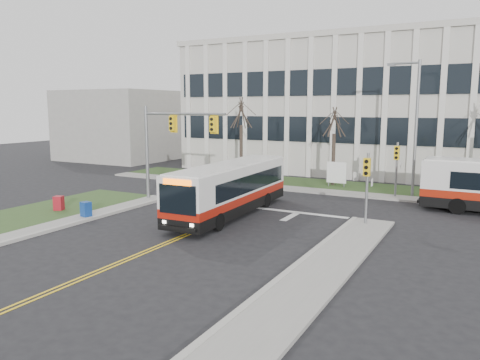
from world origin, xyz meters
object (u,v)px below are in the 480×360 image
at_px(bus_main, 230,190).
at_px(newspaper_box_blue, 86,210).
at_px(newspaper_box_red, 59,204).
at_px(directory_sign, 337,173).
at_px(streetlight, 414,121).

distance_m(bus_main, newspaper_box_blue, 8.10).
bearing_deg(newspaper_box_blue, newspaper_box_red, -178.22).
bearing_deg(bus_main, newspaper_box_red, -157.90).
bearing_deg(newspaper_box_red, directory_sign, 30.80).
xyz_separation_m(bus_main, newspaper_box_blue, (-6.56, -4.64, -0.97)).
bearing_deg(newspaper_box_red, streetlight, 17.61).
height_order(streetlight, directory_sign, streetlight).
xyz_separation_m(newspaper_box_blue, newspaper_box_red, (-2.70, 0.48, 0.00)).
distance_m(directory_sign, newspaper_box_blue, 18.75).
bearing_deg(newspaper_box_blue, bus_main, 47.08).
bearing_deg(directory_sign, bus_main, -103.26).
bearing_deg(newspaper_box_blue, streetlight, 57.06).
height_order(bus_main, newspaper_box_red, bus_main).
relative_size(directory_sign, newspaper_box_blue, 2.11).
bearing_deg(newspaper_box_red, newspaper_box_blue, -31.98).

